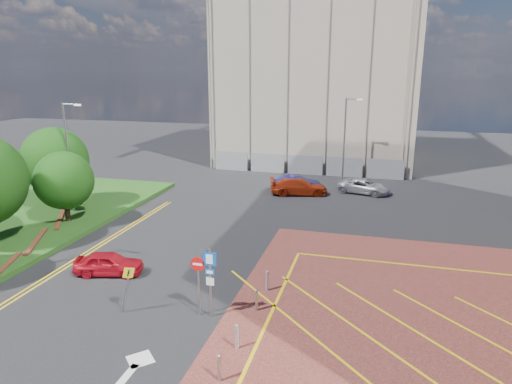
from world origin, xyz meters
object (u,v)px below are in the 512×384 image
at_px(car_red_left, 109,263).
at_px(car_silver_back, 364,186).
at_px(warning_sign, 127,284).
at_px(car_blue_back, 297,184).
at_px(car_red_back, 299,186).
at_px(tree_c, 64,180).
at_px(lamp_left_far, 69,154).
at_px(lamp_back, 345,137).
at_px(sign_cluster, 206,275).
at_px(tree_d, 55,160).

bearing_deg(car_red_left, car_silver_back, -45.06).
distance_m(warning_sign, car_blue_back, 22.86).
height_order(car_blue_back, car_red_back, car_blue_back).
bearing_deg(warning_sign, tree_c, 136.85).
height_order(lamp_left_far, lamp_back, lamp_left_far).
bearing_deg(lamp_left_far, sign_cluster, -36.82).
bearing_deg(car_blue_back, warning_sign, 155.17).
bearing_deg(tree_d, car_silver_back, 25.83).
height_order(lamp_back, car_red_back, lamp_back).
bearing_deg(car_red_left, lamp_back, -36.61).
bearing_deg(car_silver_back, warning_sign, 172.64).
distance_m(car_red_back, car_silver_back, 5.77).
bearing_deg(car_red_left, sign_cluster, -125.86).
bearing_deg(car_blue_back, sign_cluster, 163.80).
height_order(lamp_back, sign_cluster, lamp_back).
bearing_deg(car_red_left, lamp_left_far, 30.81).
xyz_separation_m(tree_d, car_red_back, (17.22, 9.11, -3.15)).
bearing_deg(lamp_back, tree_d, -143.91).
xyz_separation_m(tree_c, car_red_back, (14.22, 12.11, -2.48)).
height_order(car_red_left, car_silver_back, car_silver_back).
bearing_deg(car_blue_back, car_red_left, 144.95).
bearing_deg(lamp_back, tree_c, -134.32).
bearing_deg(sign_cluster, lamp_left_far, 143.18).
height_order(lamp_left_far, warning_sign, lamp_left_far).
height_order(lamp_back, warning_sign, lamp_back).
xyz_separation_m(sign_cluster, car_blue_back, (0.14, 21.87, -1.23)).
height_order(car_red_left, car_red_back, car_red_back).
relative_size(lamp_left_far, lamp_back, 1.00).
height_order(lamp_left_far, car_red_left, lamp_left_far).
distance_m(tree_c, tree_d, 4.30).
relative_size(car_red_back, car_silver_back, 1.10).
bearing_deg(car_silver_back, tree_d, 129.92).
relative_size(car_red_left, car_silver_back, 0.80).
relative_size(lamp_left_far, warning_sign, 3.56).
bearing_deg(lamp_back, car_red_left, -113.01).
distance_m(car_blue_back, car_silver_back, 5.85).
bearing_deg(lamp_left_far, car_blue_back, 36.16).
bearing_deg(car_silver_back, sign_cluster, 179.75).
height_order(lamp_left_far, car_red_back, lamp_left_far).
xyz_separation_m(tree_c, lamp_left_far, (-0.92, 2.00, 1.47)).
bearing_deg(car_blue_back, lamp_back, -51.16).
bearing_deg(warning_sign, tree_d, 136.42).
distance_m(tree_c, car_red_back, 18.84).
xyz_separation_m(lamp_left_far, sign_cluster, (14.72, -11.02, -2.71)).
height_order(lamp_left_far, sign_cluster, lamp_left_far).
xyz_separation_m(tree_d, car_blue_back, (16.93, 9.85, -3.15)).
distance_m(sign_cluster, warning_sign, 3.54).
height_order(tree_d, car_red_back, tree_d).
distance_m(tree_d, car_red_back, 19.73).
relative_size(tree_c, lamp_left_far, 0.61).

